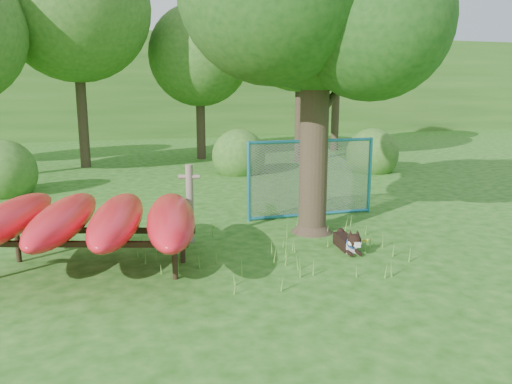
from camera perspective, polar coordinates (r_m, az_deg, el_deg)
name	(u,v)px	position (r m, az deg, el deg)	size (l,w,h in m)	color
ground	(266,268)	(8.06, 1.18, -8.73)	(80.00, 80.00, 0.00)	#1B5210
wooden_post	(190,202)	(9.26, -7.56, -1.10)	(0.40, 0.20, 1.47)	#706354
kayak_rack	(90,219)	(8.16, -18.40, -2.96)	(3.70, 3.99, 1.09)	black
husky_dog	(348,242)	(9.01, 10.51, -5.62)	(0.33, 1.02, 0.45)	black
fence_section	(311,178)	(11.13, 6.35, 1.57)	(2.97, 0.10, 2.90)	teal
wildflower_clump	(366,242)	(8.96, 12.41, -5.58)	(0.11, 0.11, 0.24)	#558E2E
bg_tree_b	(75,6)	(19.38, -19.99, 19.32)	(5.20, 5.20, 8.22)	#32261B
bg_tree_c	(199,56)	(20.57, -6.50, 15.22)	(4.00, 4.00, 6.12)	#32261B
bg_tree_d	(301,27)	(19.74, 5.16, 18.25)	(4.80, 4.80, 7.50)	#32261B
bg_tree_e	(338,34)	(23.70, 9.33, 17.39)	(4.60, 4.60, 7.55)	#32261B
shrub_left	(5,195)	(15.16, -26.79, -0.28)	(1.80, 1.80, 1.80)	#2E5E1E
shrub_right	(371,172)	(17.80, 13.02, 2.29)	(1.80, 1.80, 1.80)	#2E5E1E
shrub_mid	(239,173)	(16.98, -1.98, 2.14)	(1.80, 1.80, 1.80)	#2E5E1E
wooded_hillside	(136,86)	(35.24, -13.60, 11.66)	(80.00, 12.00, 6.00)	#2E5E1E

